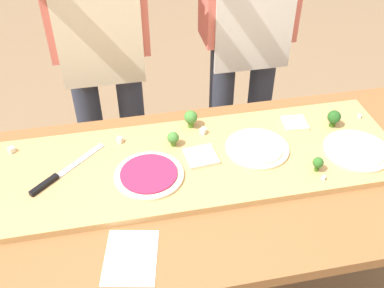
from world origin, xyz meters
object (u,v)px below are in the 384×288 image
object	(u,v)px
cheese_crumble_a	(173,134)
cook_right	(248,16)
chefs_knife	(58,175)
cheese_crumble_d	(11,150)
pizza_slice_near_left	(295,123)
broccoli_floret_back_right	(191,118)
broccoli_floret_back_mid	(173,138)
cook_left	(99,29)
pizza_slice_far_right	(201,156)
broccoli_floret_front_mid	(334,117)
pizza_whole_beet_magenta	(149,175)
cheese_crumble_c	(203,131)
broccoli_floret_center_left	(318,163)
cheese_crumble_e	(120,140)
pizza_whole_white_garlic	(357,150)
cheese_crumble_b	(359,116)
recipe_note	(131,257)
prep_table	(210,198)
pizza_whole_cheese_artichoke	(257,148)

from	to	relation	value
cheese_crumble_a	cook_right	size ratio (longest dim) A/B	0.01
chefs_knife	cheese_crumble_d	distance (m)	0.23
pizza_slice_near_left	broccoli_floret_back_right	size ratio (longest dim) A/B	1.27
broccoli_floret_back_mid	cook_left	world-z (taller)	cook_left
chefs_knife	pizza_slice_far_right	size ratio (longest dim) A/B	2.33
broccoli_floret_front_mid	broccoli_floret_back_right	bearing A→B (deg)	168.98
pizza_whole_beet_magenta	cook_right	size ratio (longest dim) A/B	0.14
broccoli_floret_back_mid	cheese_crumble_c	world-z (taller)	broccoli_floret_back_mid
pizza_whole_beet_magenta	pizza_slice_near_left	distance (m)	0.61
broccoli_floret_center_left	broccoli_floret_front_mid	bearing A→B (deg)	54.15
chefs_knife	cheese_crumble_e	world-z (taller)	cheese_crumble_e
cheese_crumble_a	pizza_whole_white_garlic	bearing A→B (deg)	-19.45
broccoli_floret_back_right	cheese_crumble_a	world-z (taller)	broccoli_floret_back_right
cheese_crumble_e	broccoli_floret_center_left	bearing A→B (deg)	-23.89
broccoli_floret_back_right	cheese_crumble_b	distance (m)	0.66
cheese_crumble_a	cook_right	xyz separation A→B (m)	(0.42, 0.47, 0.22)
broccoli_floret_front_mid	cheese_crumble_b	size ratio (longest dim) A/B	5.06
cheese_crumble_a	cheese_crumble_b	world-z (taller)	same
cheese_crumble_d	recipe_note	world-z (taller)	cheese_crumble_d
cheese_crumble_e	cheese_crumble_a	bearing A→B (deg)	-0.14
prep_table	broccoli_floret_back_mid	xyz separation A→B (m)	(-0.10, 0.17, 0.15)
cheese_crumble_b	recipe_note	bearing A→B (deg)	-153.73
pizza_slice_far_right	cheese_crumble_a	world-z (taller)	cheese_crumble_a
pizza_whole_beet_magenta	pizza_slice_near_left	xyz separation A→B (m)	(0.59, 0.18, -0.00)
pizza_whole_cheese_artichoke	chefs_knife	bearing A→B (deg)	-179.72
broccoli_floret_back_mid	cheese_crumble_b	distance (m)	0.74
prep_table	cheese_crumble_e	distance (m)	0.39
cook_left	cook_right	bearing A→B (deg)	0.00
pizza_whole_cheese_artichoke	broccoli_floret_back_right	size ratio (longest dim) A/B	3.24
pizza_whole_white_garlic	broccoli_floret_center_left	world-z (taller)	broccoli_floret_center_left
cheese_crumble_b	cook_left	world-z (taller)	cook_left
broccoli_floret_back_mid	prep_table	bearing A→B (deg)	-60.63
broccoli_floret_center_left	cook_left	xyz separation A→B (m)	(-0.67, 0.75, 0.20)
prep_table	broccoli_floret_front_mid	distance (m)	0.57
chefs_knife	cheese_crumble_b	xyz separation A→B (m)	(1.15, 0.11, 0.00)
cheese_crumble_a	cheese_crumble_e	size ratio (longest dim) A/B	0.72
broccoli_floret_back_mid	cheese_crumble_e	world-z (taller)	broccoli_floret_back_mid
broccoli_floret_back_mid	cheese_crumble_e	xyz separation A→B (m)	(-0.19, 0.06, -0.02)
prep_table	cheese_crumble_b	distance (m)	0.69
pizza_whole_white_garlic	cook_right	bearing A→B (deg)	106.93
broccoli_floret_front_mid	cook_left	world-z (taller)	cook_left
broccoli_floret_back_mid	cook_right	world-z (taller)	cook_right
broccoli_floret_front_mid	cheese_crumble_d	distance (m)	1.19
cheese_crumble_b	cook_right	distance (m)	0.64
cook_left	cook_right	world-z (taller)	same
pizza_slice_near_left	broccoli_floret_back_right	xyz separation A→B (m)	(-0.39, 0.07, 0.04)
cheese_crumble_e	recipe_note	bearing A→B (deg)	-91.17
pizza_whole_cheese_artichoke	broccoli_floret_center_left	distance (m)	0.22
cheese_crumble_c	recipe_note	size ratio (longest dim) A/B	0.11
pizza_whole_beet_magenta	cook_left	world-z (taller)	cook_left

